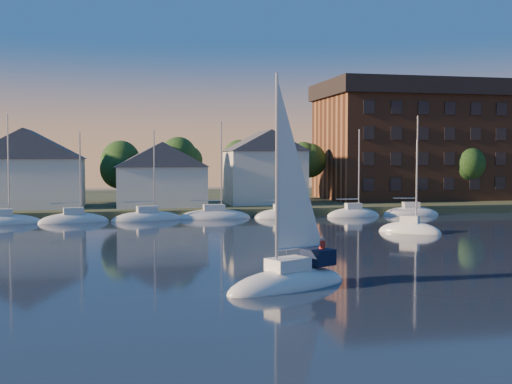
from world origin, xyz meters
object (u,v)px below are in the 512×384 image
object	(u,v)px
hero_sailboat	(290,277)
drifting_sailboat_right	(410,232)
clubhouse_centre	(160,174)
clubhouse_west	(29,168)
condo_block	(423,140)
clubhouse_east	(265,166)

from	to	relation	value
hero_sailboat	drifting_sailboat_right	distance (m)	28.61
clubhouse_centre	clubhouse_west	bearing A→B (deg)	176.42
clubhouse_centre	hero_sailboat	distance (m)	48.30
hero_sailboat	condo_block	bearing A→B (deg)	-147.77
clubhouse_centre	clubhouse_east	world-z (taller)	clubhouse_east
clubhouse_centre	condo_block	bearing A→B (deg)	11.24
clubhouse_east	clubhouse_centre	bearing A→B (deg)	-171.87
clubhouse_west	clubhouse_east	xyz separation A→B (m)	(30.00, 1.00, 0.07)
clubhouse_centre	hero_sailboat	bearing A→B (deg)	-85.38
clubhouse_centre	clubhouse_east	distance (m)	14.17
clubhouse_centre	hero_sailboat	xyz separation A→B (m)	(3.87, -47.93, -4.58)
drifting_sailboat_right	clubhouse_east	bearing A→B (deg)	145.18
hero_sailboat	drifting_sailboat_right	world-z (taller)	hero_sailboat
condo_block	drifting_sailboat_right	size ratio (longest dim) A/B	3.13
condo_block	drifting_sailboat_right	bearing A→B (deg)	-118.47
clubhouse_centre	clubhouse_east	xyz separation A→B (m)	(14.00, 2.00, 0.87)
clubhouse_east	drifting_sailboat_right	size ratio (longest dim) A/B	1.06
clubhouse_east	hero_sailboat	world-z (taller)	hero_sailboat
hero_sailboat	drifting_sailboat_right	size ratio (longest dim) A/B	1.29
hero_sailboat	clubhouse_centre	bearing A→B (deg)	-110.26
clubhouse_west	clubhouse_east	size ratio (longest dim) A/B	1.30
clubhouse_centre	condo_block	xyz separation A→B (m)	(40.00, 7.95, 4.66)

